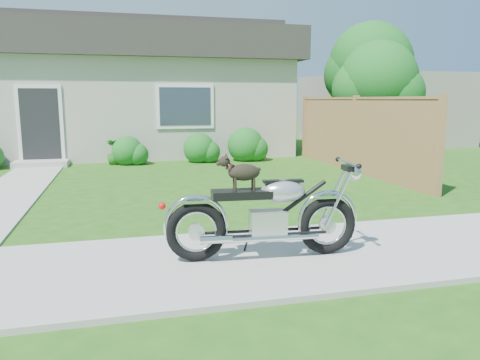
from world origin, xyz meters
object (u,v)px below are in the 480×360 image
at_px(house, 99,89).
at_px(tree_near, 383,84).
at_px(fence, 355,134).
at_px(potted_plant_right, 114,152).
at_px(tree_far, 375,68).
at_px(motorcycle_with_dog, 267,213).

xyz_separation_m(house, tree_near, (8.25, -4.23, 0.10)).
bearing_deg(house, fence, -44.74).
relative_size(house, fence, 1.90).
distance_m(fence, potted_plant_right, 6.53).
distance_m(fence, tree_far, 5.75).
bearing_deg(tree_near, potted_plant_right, 174.25).
xyz_separation_m(fence, motorcycle_with_dog, (-4.14, -5.80, -0.39)).
bearing_deg(motorcycle_with_dog, fence, 58.96).
bearing_deg(potted_plant_right, motorcycle_with_dog, -78.63).
relative_size(tree_far, potted_plant_right, 6.33).
bearing_deg(house, tree_near, -27.16).
bearing_deg(house, potted_plant_right, -82.93).
bearing_deg(potted_plant_right, house, 97.07).
height_order(tree_near, potted_plant_right, tree_near).
relative_size(house, motorcycle_with_dog, 5.67).
relative_size(fence, tree_far, 1.48).
bearing_deg(fence, potted_plant_right, 154.52).
distance_m(house, motorcycle_with_dog, 12.35).
relative_size(tree_near, potted_plant_right, 4.99).
bearing_deg(motorcycle_with_dog, tree_far, 59.46).
bearing_deg(tree_near, motorcycle_with_dog, -127.93).
xyz_separation_m(house, fence, (6.30, -6.24, -1.22)).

